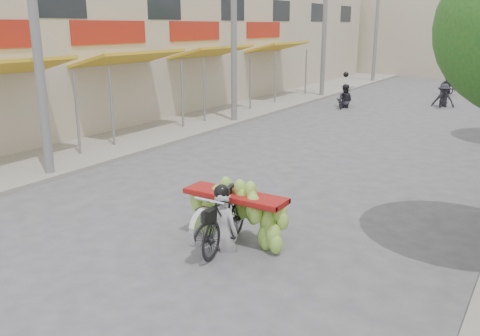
% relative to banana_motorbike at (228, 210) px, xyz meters
% --- Properties ---
extents(ground, '(120.00, 120.00, 0.00)m').
position_rel_banana_motorbike_xyz_m(ground, '(-0.94, -1.86, -0.68)').
color(ground, '#59595E').
rests_on(ground, ground).
extents(sidewalk_left, '(4.00, 60.00, 0.12)m').
position_rel_banana_motorbike_xyz_m(sidewalk_left, '(-7.94, 13.14, -0.62)').
color(sidewalk_left, gray).
rests_on(sidewalk_left, ground).
extents(shophouse_row_left, '(9.77, 40.00, 6.00)m').
position_rel_banana_motorbike_xyz_m(shophouse_row_left, '(-12.93, 12.12, 2.32)').
color(shophouse_row_left, '#BDAF95').
rests_on(shophouse_row_left, ground).
extents(far_building, '(20.00, 6.00, 7.00)m').
position_rel_banana_motorbike_xyz_m(far_building, '(-0.94, 36.14, 2.82)').
color(far_building, '#BDAF95').
rests_on(far_building, ground).
extents(utility_pole_near, '(0.60, 0.24, 8.00)m').
position_rel_banana_motorbike_xyz_m(utility_pole_near, '(-6.34, 1.14, 3.35)').
color(utility_pole_near, slate).
rests_on(utility_pole_near, ground).
extents(utility_pole_mid, '(0.60, 0.24, 8.00)m').
position_rel_banana_motorbike_xyz_m(utility_pole_mid, '(-6.34, 10.14, 3.35)').
color(utility_pole_mid, slate).
rests_on(utility_pole_mid, ground).
extents(utility_pole_far, '(0.60, 0.24, 8.00)m').
position_rel_banana_motorbike_xyz_m(utility_pole_far, '(-6.34, 19.14, 3.35)').
color(utility_pole_far, slate).
rests_on(utility_pole_far, ground).
extents(utility_pole_back, '(0.60, 0.24, 8.00)m').
position_rel_banana_motorbike_xyz_m(utility_pole_back, '(-6.34, 28.14, 3.35)').
color(utility_pole_back, slate).
rests_on(utility_pole_back, ground).
extents(banana_motorbike, '(2.20, 1.95, 2.01)m').
position_rel_banana_motorbike_xyz_m(banana_motorbike, '(0.00, 0.00, 0.00)').
color(banana_motorbike, black).
rests_on(banana_motorbike, ground).
extents(bg_motorbike_a, '(0.84, 1.78, 1.95)m').
position_rel_banana_motorbike_xyz_m(bg_motorbike_a, '(-3.96, 16.33, 0.05)').
color(bg_motorbike_a, black).
rests_on(bg_motorbike_a, ground).
extents(bg_motorbike_b, '(1.07, 1.70, 1.95)m').
position_rel_banana_motorbike_xyz_m(bg_motorbike_b, '(0.06, 19.01, 0.17)').
color(bg_motorbike_b, black).
rests_on(bg_motorbike_b, ground).
extents(bg_motorbike_c, '(1.07, 1.65, 1.95)m').
position_rel_banana_motorbike_xyz_m(bg_motorbike_c, '(-0.64, 23.70, 0.13)').
color(bg_motorbike_c, black).
rests_on(bg_motorbike_c, ground).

